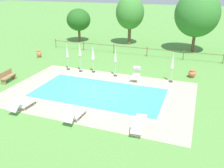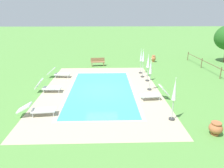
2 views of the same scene
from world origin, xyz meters
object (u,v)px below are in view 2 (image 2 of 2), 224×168
patio_umbrella_closed_row_mid_east (151,70)px  patio_umbrella_closed_row_mid_west (141,58)px  patio_umbrella_closed_row_west (148,63)px  sun_lounger_north_end (38,110)px  sun_lounger_north_mid (59,73)px  wooden_bench_lawn_side (98,62)px  terracotta_urn_near_fence (216,128)px  sun_lounger_north_far (48,87)px  sun_lounger_north_near_steps (154,94)px  terracotta_urn_by_tree (154,58)px  patio_umbrella_closed_row_east (174,94)px  patio_umbrella_closed_row_centre (143,59)px

patio_umbrella_closed_row_mid_east → patio_umbrella_closed_row_mid_west: bearing=179.2°
patio_umbrella_closed_row_mid_east → patio_umbrella_closed_row_west: bearing=173.4°
sun_lounger_north_end → patio_umbrella_closed_row_west: size_ratio=0.93×
sun_lounger_north_mid → wooden_bench_lawn_side: bearing=141.8°
patio_umbrella_closed_row_west → wooden_bench_lawn_side: 7.04m
patio_umbrella_closed_row_west → terracotta_urn_near_fence: patio_umbrella_closed_row_west is taller
wooden_bench_lawn_side → terracotta_urn_near_fence: (13.60, 5.96, -0.11)m
sun_lounger_north_far → wooden_bench_lawn_side: size_ratio=1.21×
sun_lounger_north_far → patio_umbrella_closed_row_mid_east: size_ratio=0.77×
patio_umbrella_closed_row_west → patio_umbrella_closed_row_mid_east: bearing=-6.6°
sun_lounger_north_near_steps → sun_lounger_north_mid: 8.97m
wooden_bench_lawn_side → sun_lounger_north_far: bearing=-23.0°
sun_lounger_north_far → sun_lounger_north_end: bearing=6.3°
sun_lounger_north_near_steps → sun_lounger_north_far: 7.52m
terracotta_urn_near_fence → terracotta_urn_by_tree: terracotta_urn_by_tree is taller
sun_lounger_north_mid → patio_umbrella_closed_row_east: patio_umbrella_closed_row_east is taller
patio_umbrella_closed_row_centre → terracotta_urn_by_tree: 6.58m
wooden_bench_lawn_side → patio_umbrella_closed_row_east: bearing=19.9°
patio_umbrella_closed_row_mid_west → sun_lounger_north_near_steps: bearing=-1.2°
patio_umbrella_closed_row_mid_east → terracotta_urn_by_tree: (-9.27, 2.37, -1.12)m
sun_lounger_north_mid → patio_umbrella_closed_row_west: patio_umbrella_closed_row_west is taller
patio_umbrella_closed_row_east → sun_lounger_north_mid: bearing=-135.9°
wooden_bench_lawn_side → terracotta_urn_by_tree: wooden_bench_lawn_side is taller
terracotta_urn_near_fence → sun_lounger_north_end: bearing=-103.9°
sun_lounger_north_mid → patio_umbrella_closed_row_east: 11.09m
sun_lounger_north_near_steps → wooden_bench_lawn_side: (-9.34, -4.04, 0.07)m
patio_umbrella_closed_row_mid_west → wooden_bench_lawn_side: (-3.03, -4.17, -0.99)m
sun_lounger_north_near_steps → sun_lounger_north_end: 7.25m
wooden_bench_lawn_side → terracotta_urn_near_fence: 14.85m
sun_lounger_north_end → patio_umbrella_closed_row_west: bearing=129.4°
wooden_bench_lawn_side → terracotta_urn_near_fence: bearing=23.7°
sun_lounger_north_end → patio_umbrella_closed_row_centre: patio_umbrella_closed_row_centre is taller
sun_lounger_north_far → patio_umbrella_closed_row_west: (-2.35, 7.67, 1.13)m
sun_lounger_north_end → wooden_bench_lawn_side: (-11.40, 2.91, 0.11)m
sun_lounger_north_mid → sun_lounger_north_end: (7.21, 0.39, -0.02)m
sun_lounger_north_near_steps → terracotta_urn_near_fence: (4.26, 1.92, -0.04)m
patio_umbrella_closed_row_mid_east → terracotta_urn_near_fence: size_ratio=3.73×
sun_lounger_north_end → patio_umbrella_closed_row_mid_east: bearing=118.7°
sun_lounger_north_near_steps → terracotta_urn_by_tree: sun_lounger_north_near_steps is taller
patio_umbrella_closed_row_west → patio_umbrella_closed_row_centre: (-1.13, -0.22, 0.13)m
patio_umbrella_closed_row_west → patio_umbrella_closed_row_mid_west: patio_umbrella_closed_row_mid_west is taller
sun_lounger_north_end → patio_umbrella_closed_row_mid_west: bearing=139.7°
patio_umbrella_closed_row_east → sun_lounger_north_near_steps: bearing=-172.9°
sun_lounger_north_end → patio_umbrella_closed_row_mid_west: patio_umbrella_closed_row_mid_west is taller
sun_lounger_north_far → patio_umbrella_closed_row_centre: bearing=115.0°
patio_umbrella_closed_row_mid_west → patio_umbrella_closed_row_east: size_ratio=0.99×
sun_lounger_north_mid → patio_umbrella_closed_row_west: (1.24, 7.66, 1.15)m
sun_lounger_north_near_steps → patio_umbrella_closed_row_centre: (-5.04, 0.10, 1.27)m
patio_umbrella_closed_row_centre → patio_umbrella_closed_row_mid_east: bearing=-0.5°
terracotta_urn_by_tree → wooden_bench_lawn_side: bearing=-75.1°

